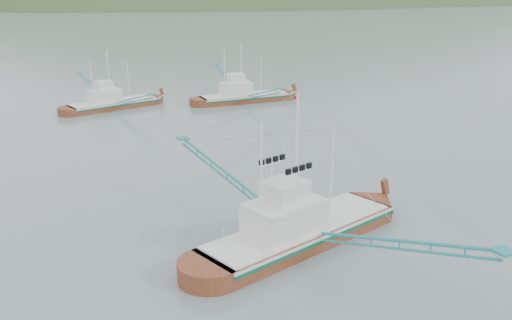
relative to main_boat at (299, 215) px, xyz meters
name	(u,v)px	position (x,y,z in m)	size (l,w,h in m)	color
ground	(294,225)	(1.29, 2.63, -2.02)	(1200.00, 1200.00, 0.00)	slate
main_boat	(299,215)	(0.00, 0.00, 0.00)	(15.31, 26.33, 10.85)	maroon
bg_boat_right	(243,93)	(16.87, 42.99, -0.73)	(13.04, 23.28, 9.42)	maroon
bg_boat_far	(112,97)	(-0.84, 47.13, -0.46)	(12.51, 21.67, 8.88)	maroon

